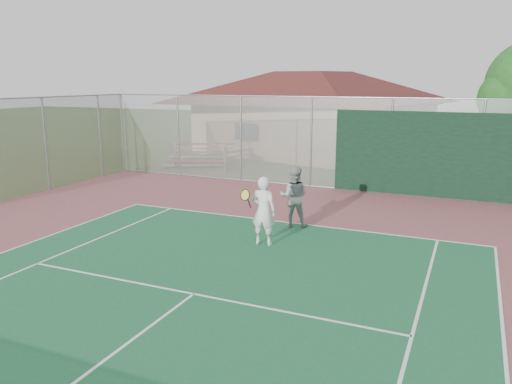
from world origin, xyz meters
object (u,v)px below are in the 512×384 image
(player_white_front, at_px, (263,211))
(player_grey_back, at_px, (294,197))
(bleachers, at_px, (200,155))
(clubhouse, at_px, (313,105))

(player_white_front, xyz_separation_m, player_grey_back, (0.15, 1.88, -0.03))
(player_white_front, height_order, player_grey_back, player_white_front)
(bleachers, distance_m, player_grey_back, 11.03)
(player_grey_back, bearing_deg, clubhouse, -88.80)
(clubhouse, bearing_deg, player_white_front, -63.62)
(bleachers, bearing_deg, player_white_front, -76.96)
(clubhouse, height_order, player_white_front, clubhouse)
(clubhouse, distance_m, player_white_front, 16.58)
(clubhouse, bearing_deg, bleachers, -107.74)
(player_white_front, bearing_deg, clubhouse, -79.25)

